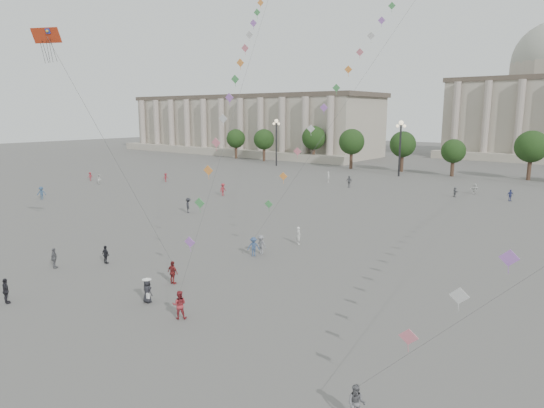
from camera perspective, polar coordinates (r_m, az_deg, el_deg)
The scene contains 28 objects.
ground at distance 32.06m, azimuth -13.53°, elevation -11.86°, with size 360.00×360.00×0.00m, color #4E4B49.
hall_west at distance 149.15m, azimuth -2.97°, elevation 9.29°, with size 84.00×26.22×17.20m.
tree_row at distance 99.03m, azimuth 24.72°, elevation 5.85°, with size 137.12×5.12×8.00m.
lamp_post_far_west at distance 111.65m, azimuth 0.51°, elevation 8.27°, with size 2.00×0.90×10.65m.
lamp_post_mid_west at distance 96.16m, azimuth 14.88°, elevation 7.52°, with size 2.00×0.90×10.65m.
person_crowd_0 at distance 75.07m, azimuth 26.22°, elevation 0.93°, with size 0.95×0.40×1.62m, color navy.
person_crowd_1 at distance 88.41m, azimuth -19.63°, elevation 2.75°, with size 0.80×0.62×1.64m, color silver.
person_crowd_2 at distance 88.13m, azimuth -12.39°, elevation 3.06°, with size 0.99×0.57×1.53m, color maroon.
person_crowd_4 at distance 79.13m, azimuth 22.75°, elevation 1.65°, with size 1.50×0.48×1.62m, color silver.
person_crowd_5 at distance 75.87m, azimuth -25.49°, elevation 1.17°, with size 1.19×0.68×1.84m, color #314C6E.
person_crowd_6 at distance 42.15m, azimuth -1.33°, elevation -4.81°, with size 1.11×0.64×1.72m, color slate.
person_crowd_10 at distance 86.10m, azimuth 6.66°, elevation 3.18°, with size 0.68×0.45×1.88m, color silver.
person_crowd_12 at distance 75.43m, azimuth 20.73°, elevation 1.34°, with size 1.38×0.44×1.49m, color slate.
person_crowd_13 at distance 45.44m, azimuth 3.15°, elevation -3.71°, with size 0.61×0.40×1.66m, color silver.
person_crowd_16 at distance 80.69m, azimuth 9.05°, elevation 2.63°, with size 1.12×0.47×1.92m, color slate.
person_crowd_17 at distance 72.16m, azimuth -5.79°, elevation 1.72°, with size 1.18×0.68×1.82m, color maroon.
person_crowd_18 at distance 93.70m, azimuth -20.61°, elevation 3.06°, with size 0.98×0.56×1.52m, color maroon.
person_crowd_19 at distance 60.33m, azimuth -9.82°, elevation -0.15°, with size 1.19×0.69×1.85m, color #222328.
tourist_0 at distance 35.79m, azimuth -11.59°, elevation -7.91°, with size 0.99×0.41×1.69m, color maroon.
tourist_1 at distance 41.90m, azimuth -18.98°, elevation -5.65°, with size 0.89×0.37×1.51m, color black.
tourist_3 at distance 42.18m, azimuth -24.26°, elevation -5.83°, with size 0.96×0.40×1.64m, color slate.
tourist_4 at distance 36.01m, azimuth -28.83°, elevation -8.96°, with size 0.99×0.41×1.69m, color black.
kite_flyer_0 at distance 30.01m, azimuth -10.84°, elevation -11.55°, with size 0.85×0.66×1.75m, color maroon.
kite_flyer_1 at distance 41.66m, azimuth -2.18°, elevation -5.04°, with size 1.08×0.62×1.68m, color navy.
kite_flyer_2 at distance 21.07m, azimuth 9.90°, elevation -22.12°, with size 0.76×0.59×1.56m, color slate.
hat_person at distance 32.82m, azimuth -14.47°, elevation -9.78°, with size 0.78×0.60×1.69m.
dragon_kite at distance 40.22m, azimuth -24.79°, elevation 16.38°, with size 5.75×2.27×18.76m.
kite_train_west at distance 61.89m, azimuth -1.00°, elevation 22.81°, with size 32.70×54.02×77.68m.
Camera 1 is at (23.63, -17.93, 12.16)m, focal length 32.00 mm.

